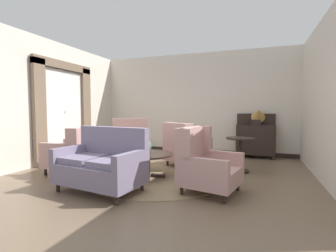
{
  "coord_description": "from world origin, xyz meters",
  "views": [
    {
      "loc": [
        1.85,
        -4.11,
        1.31
      ],
      "look_at": [
        0.16,
        0.48,
        0.99
      ],
      "focal_mm": 26.27,
      "sensor_mm": 36.0,
      "label": 1
    }
  ],
  "objects_px": {
    "porcelain_vase": "(147,146)",
    "gramophone": "(258,115)",
    "settee": "(102,165)",
    "armchair_foreground_right": "(185,148)",
    "sideboard": "(255,139)",
    "coffee_table": "(148,157)",
    "side_table": "(240,151)",
    "armchair_beside_settee": "(205,165)",
    "armchair_back_corner": "(74,153)",
    "armchair_near_sideboard": "(129,144)"
  },
  "relations": [
    {
      "from": "armchair_beside_settee",
      "to": "sideboard",
      "type": "height_order",
      "value": "sideboard"
    },
    {
      "from": "armchair_foreground_right",
      "to": "side_table",
      "type": "distance_m",
      "value": 1.23
    },
    {
      "from": "armchair_foreground_right",
      "to": "sideboard",
      "type": "distance_m",
      "value": 2.25
    },
    {
      "from": "side_table",
      "to": "sideboard",
      "type": "xyz_separation_m",
      "value": [
        0.29,
        1.73,
        0.08
      ]
    },
    {
      "from": "side_table",
      "to": "sideboard",
      "type": "relative_size",
      "value": 0.6
    },
    {
      "from": "porcelain_vase",
      "to": "armchair_foreground_right",
      "type": "xyz_separation_m",
      "value": [
        0.43,
        1.16,
        -0.19
      ]
    },
    {
      "from": "armchair_back_corner",
      "to": "armchair_near_sideboard",
      "type": "xyz_separation_m",
      "value": [
        0.6,
        1.25,
        0.05
      ]
    },
    {
      "from": "armchair_back_corner",
      "to": "gramophone",
      "type": "distance_m",
      "value": 4.68
    },
    {
      "from": "armchair_near_sideboard",
      "to": "gramophone",
      "type": "height_order",
      "value": "gramophone"
    },
    {
      "from": "coffee_table",
      "to": "side_table",
      "type": "height_order",
      "value": "side_table"
    },
    {
      "from": "porcelain_vase",
      "to": "side_table",
      "type": "height_order",
      "value": "porcelain_vase"
    },
    {
      "from": "coffee_table",
      "to": "side_table",
      "type": "xyz_separation_m",
      "value": [
        1.67,
        1.03,
        0.05
      ]
    },
    {
      "from": "gramophone",
      "to": "porcelain_vase",
      "type": "bearing_deg",
      "value": -126.44
    },
    {
      "from": "sideboard",
      "to": "gramophone",
      "type": "relative_size",
      "value": 2.2
    },
    {
      "from": "side_table",
      "to": "armchair_foreground_right",
      "type": "bearing_deg",
      "value": 176.29
    },
    {
      "from": "settee",
      "to": "armchair_near_sideboard",
      "type": "xyz_separation_m",
      "value": [
        -0.61,
        2.0,
        0.04
      ]
    },
    {
      "from": "armchair_back_corner",
      "to": "armchair_near_sideboard",
      "type": "height_order",
      "value": "armchair_near_sideboard"
    },
    {
      "from": "armchair_back_corner",
      "to": "side_table",
      "type": "height_order",
      "value": "armchair_back_corner"
    },
    {
      "from": "settee",
      "to": "gramophone",
      "type": "distance_m",
      "value": 4.43
    },
    {
      "from": "sideboard",
      "to": "coffee_table",
      "type": "bearing_deg",
      "value": -125.42
    },
    {
      "from": "coffee_table",
      "to": "settee",
      "type": "height_order",
      "value": "settee"
    },
    {
      "from": "armchair_back_corner",
      "to": "armchair_beside_settee",
      "type": "xyz_separation_m",
      "value": [
        2.8,
        -0.23,
        0.02
      ]
    },
    {
      "from": "armchair_beside_settee",
      "to": "armchair_foreground_right",
      "type": "height_order",
      "value": "armchair_beside_settee"
    },
    {
      "from": "armchair_foreground_right",
      "to": "side_table",
      "type": "height_order",
      "value": "armchair_foreground_right"
    },
    {
      "from": "coffee_table",
      "to": "gramophone",
      "type": "relative_size",
      "value": 1.8
    },
    {
      "from": "porcelain_vase",
      "to": "armchair_foreground_right",
      "type": "relative_size",
      "value": 0.31
    },
    {
      "from": "side_table",
      "to": "gramophone",
      "type": "distance_m",
      "value": 1.83
    },
    {
      "from": "coffee_table",
      "to": "sideboard",
      "type": "distance_m",
      "value": 3.39
    },
    {
      "from": "armchair_back_corner",
      "to": "coffee_table",
      "type": "bearing_deg",
      "value": 96.73
    },
    {
      "from": "settee",
      "to": "armchair_back_corner",
      "type": "bearing_deg",
      "value": 155.91
    },
    {
      "from": "porcelain_vase",
      "to": "side_table",
      "type": "xyz_separation_m",
      "value": [
        1.66,
        1.08,
        -0.18
      ]
    },
    {
      "from": "porcelain_vase",
      "to": "armchair_near_sideboard",
      "type": "xyz_separation_m",
      "value": [
        -0.97,
        1.05,
        -0.16
      ]
    },
    {
      "from": "coffee_table",
      "to": "sideboard",
      "type": "bearing_deg",
      "value": 54.58
    },
    {
      "from": "armchair_beside_settee",
      "to": "gramophone",
      "type": "height_order",
      "value": "gramophone"
    },
    {
      "from": "armchair_foreground_right",
      "to": "sideboard",
      "type": "xyz_separation_m",
      "value": [
        1.52,
        1.65,
        0.09
      ]
    },
    {
      "from": "armchair_foreground_right",
      "to": "armchair_near_sideboard",
      "type": "height_order",
      "value": "armchair_near_sideboard"
    },
    {
      "from": "settee",
      "to": "gramophone",
      "type": "bearing_deg",
      "value": 64.75
    },
    {
      "from": "armchair_beside_settee",
      "to": "armchair_back_corner",
      "type": "bearing_deg",
      "value": 97.17
    },
    {
      "from": "side_table",
      "to": "sideboard",
      "type": "distance_m",
      "value": 1.76
    },
    {
      "from": "coffee_table",
      "to": "armchair_beside_settee",
      "type": "distance_m",
      "value": 1.33
    },
    {
      "from": "sideboard",
      "to": "armchair_beside_settee",
      "type": "bearing_deg",
      "value": -102.64
    },
    {
      "from": "coffee_table",
      "to": "armchair_beside_settee",
      "type": "bearing_deg",
      "value": -21.26
    },
    {
      "from": "armchair_beside_settee",
      "to": "armchair_foreground_right",
      "type": "distance_m",
      "value": 1.78
    },
    {
      "from": "coffee_table",
      "to": "porcelain_vase",
      "type": "height_order",
      "value": "porcelain_vase"
    },
    {
      "from": "gramophone",
      "to": "armchair_beside_settee",
      "type": "bearing_deg",
      "value": -103.88
    },
    {
      "from": "porcelain_vase",
      "to": "gramophone",
      "type": "relative_size",
      "value": 0.66
    },
    {
      "from": "side_table",
      "to": "porcelain_vase",
      "type": "bearing_deg",
      "value": -147.08
    },
    {
      "from": "porcelain_vase",
      "to": "sideboard",
      "type": "distance_m",
      "value": 3.42
    },
    {
      "from": "porcelain_vase",
      "to": "armchair_back_corner",
      "type": "height_order",
      "value": "armchair_back_corner"
    },
    {
      "from": "armchair_beside_settee",
      "to": "gramophone",
      "type": "distance_m",
      "value": 3.33
    }
  ]
}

